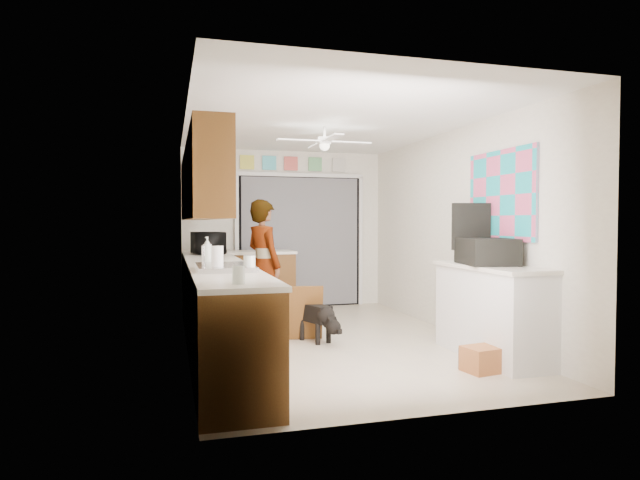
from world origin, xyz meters
TOP-DOWN VIEW (x-y plane):
  - floor at (0.00, 0.00)m, footprint 5.00×5.00m
  - ceiling at (0.00, 0.00)m, footprint 5.00×5.00m
  - wall_back at (0.00, 2.50)m, footprint 3.20×0.00m
  - wall_front at (0.00, -2.50)m, footprint 3.20×0.00m
  - wall_left at (-1.60, 0.00)m, footprint 0.00×5.00m
  - wall_right at (1.60, 0.00)m, footprint 0.00×5.00m
  - left_base_cabinets at (-1.30, 0.00)m, footprint 0.60×4.80m
  - left_countertop at (-1.29, 0.00)m, footprint 0.62×4.80m
  - upper_cabinets at (-1.44, 0.20)m, footprint 0.32×4.00m
  - sink_basin at (-1.29, -1.00)m, footprint 0.50×0.76m
  - faucet at (-1.48, -1.00)m, footprint 0.03×0.03m
  - peninsula_base at (-0.50, 2.00)m, footprint 1.00×0.60m
  - peninsula_top at (-0.50, 2.00)m, footprint 1.04×0.64m
  - back_opening_recess at (0.25, 2.47)m, footprint 2.00×0.06m
  - curtain_panel at (0.25, 2.43)m, footprint 1.90×0.03m
  - door_trim_left at (-0.77, 2.44)m, footprint 0.06×0.04m
  - door_trim_right at (1.27, 2.44)m, footprint 0.06×0.04m
  - door_trim_head at (0.25, 2.44)m, footprint 2.10×0.04m
  - header_frame_0 at (-0.60, 2.47)m, footprint 0.22×0.02m
  - header_frame_1 at (-0.25, 2.47)m, footprint 0.22×0.02m
  - header_frame_2 at (0.10, 2.47)m, footprint 0.22×0.02m
  - header_frame_3 at (0.50, 2.47)m, footprint 0.22×0.02m
  - header_frame_4 at (0.90, 2.47)m, footprint 0.22×0.02m
  - route66_sign at (-0.95, 2.47)m, footprint 0.22×0.02m
  - right_counter_base at (1.35, -1.20)m, footprint 0.50×1.40m
  - right_counter_top at (1.34, -1.20)m, footprint 0.54×1.44m
  - abstract_painting at (1.58, -1.00)m, footprint 0.03×1.15m
  - ceiling_fan at (0.00, 0.20)m, footprint 1.14×1.14m
  - microwave at (-1.27, 1.40)m, footprint 0.46×0.59m
  - soap_bottle at (-1.40, -0.25)m, footprint 0.14×0.14m
  - jar_a at (-1.10, -1.27)m, footprint 0.13×0.13m
  - jar_b at (-1.31, -2.15)m, footprint 0.10×0.10m
  - paper_towel_roll at (-1.37, -1.17)m, footprint 0.11×0.11m
  - suitcase at (1.32, -1.14)m, footprint 0.58×0.70m
  - suitcase_rim at (1.32, -1.14)m, footprint 0.55×0.66m
  - suitcase_lid at (1.32, -0.85)m, footprint 0.42×0.11m
  - cardboard_box at (1.00, -1.62)m, footprint 0.41×0.33m
  - navy_crate at (1.00, -1.58)m, footprint 0.37×0.33m
  - cabinet_door_panel at (-0.28, 0.07)m, footprint 0.45×0.23m
  - man at (-0.63, 0.80)m, footprint 0.60×0.71m
  - dog at (-0.17, -0.01)m, footprint 0.47×0.66m

SIDE VIEW (x-z plane):
  - floor at x=0.00m, z-range 0.00..0.00m
  - navy_crate at x=1.00m, z-range 0.00..0.20m
  - cardboard_box at x=1.00m, z-range 0.00..0.23m
  - dog at x=-0.17m, z-range 0.00..0.48m
  - cabinet_door_panel at x=-0.28m, z-range 0.00..0.64m
  - left_base_cabinets at x=-1.30m, z-range 0.00..0.90m
  - peninsula_base at x=-0.50m, z-range 0.00..0.90m
  - right_counter_base at x=1.35m, z-range 0.00..0.90m
  - man at x=-0.63m, z-range 0.00..1.65m
  - left_countertop at x=-1.29m, z-range 0.90..0.94m
  - peninsula_top at x=-0.50m, z-range 0.90..0.94m
  - right_counter_top at x=1.34m, z-range 0.90..0.94m
  - sink_basin at x=-1.29m, z-range 0.92..0.98m
  - suitcase_rim at x=1.32m, z-range 0.95..0.97m
  - jar_b at x=-1.31m, z-range 0.94..1.07m
  - jar_a at x=-1.10m, z-range 0.94..1.08m
  - faucet at x=-1.48m, z-range 0.94..1.16m
  - back_opening_recess at x=0.25m, z-range 0.00..2.10m
  - door_trim_left at x=-0.77m, z-range 0.00..2.10m
  - door_trim_right at x=1.27m, z-range 0.00..2.10m
  - curtain_panel at x=0.25m, z-range 0.03..2.08m
  - paper_towel_roll at x=-1.37m, z-range 0.94..1.16m
  - suitcase at x=1.32m, z-range 0.94..1.21m
  - soap_bottle at x=-1.40m, z-range 0.94..1.22m
  - microwave at x=-1.27m, z-range 0.94..1.24m
  - wall_back at x=0.00m, z-range -0.35..2.85m
  - wall_front at x=0.00m, z-range -0.35..2.85m
  - wall_left at x=-1.60m, z-range -1.25..3.75m
  - wall_right at x=1.60m, z-range -1.25..3.75m
  - suitcase_lid at x=1.32m, z-range 1.07..1.57m
  - abstract_painting at x=1.58m, z-range 1.17..2.12m
  - upper_cabinets at x=-1.44m, z-range 1.40..2.20m
  - door_trim_head at x=0.25m, z-range 2.09..2.15m
  - header_frame_0 at x=-0.60m, z-range 2.19..2.41m
  - header_frame_1 at x=-0.25m, z-range 2.19..2.41m
  - header_frame_2 at x=0.10m, z-range 2.19..2.41m
  - header_frame_3 at x=0.50m, z-range 2.19..2.41m
  - header_frame_4 at x=0.90m, z-range 2.19..2.41m
  - route66_sign at x=-0.95m, z-range 2.17..2.43m
  - ceiling_fan at x=0.00m, z-range 2.20..2.44m
  - ceiling at x=0.00m, z-range 2.50..2.50m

